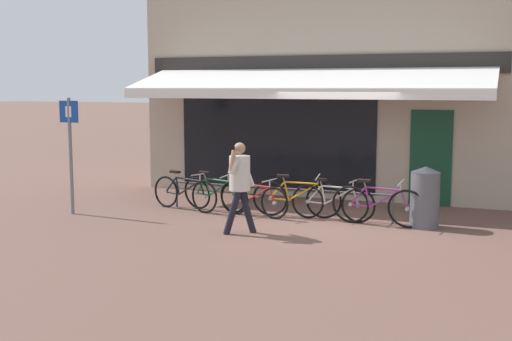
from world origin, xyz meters
TOP-DOWN VIEW (x-y plane):
  - ground_plane at (0.00, 0.00)m, footprint 160.00×160.00m
  - shop_front at (-0.99, 4.22)m, footprint 8.85×4.81m
  - bike_rack_rail at (-1.09, 0.51)m, footprint 4.77×0.04m
  - bicycle_black at (-3.10, 0.25)m, footprint 1.74×0.61m
  - bicycle_green at (-2.42, 0.32)m, footprint 1.68×0.68m
  - bicycle_red at (-1.51, 0.19)m, footprint 1.63×0.57m
  - bicycle_orange at (-0.66, 0.40)m, footprint 1.81×0.52m
  - bicycle_silver at (0.09, 0.37)m, footprint 1.71×0.52m
  - bicycle_purple at (1.01, 0.23)m, footprint 1.82×0.52m
  - pedestrian_adult at (-1.15, -1.33)m, footprint 0.54×0.67m
  - litter_bin at (1.84, 0.39)m, footprint 0.54×0.54m
  - parking_sign at (-5.06, -0.96)m, footprint 0.44×0.07m

SIDE VIEW (x-z plane):
  - ground_plane at x=0.00m, z-range 0.00..0.00m
  - bicycle_red at x=-1.51m, z-range -0.04..0.75m
  - bicycle_silver at x=0.09m, z-range -0.04..0.78m
  - bicycle_black at x=-3.10m, z-range -0.04..0.78m
  - bicycle_green at x=-2.42m, z-range -0.06..0.81m
  - bicycle_orange at x=-0.66m, z-range -0.05..0.82m
  - bicycle_purple at x=1.01m, z-range -0.05..0.84m
  - bike_rack_rail at x=-1.09m, z-range 0.21..0.78m
  - litter_bin at x=1.84m, z-range 0.00..1.15m
  - pedestrian_adult at x=-1.15m, z-range 0.18..1.82m
  - parking_sign at x=-5.06m, z-range 0.27..2.65m
  - shop_front at x=-0.99m, z-range -0.01..6.39m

